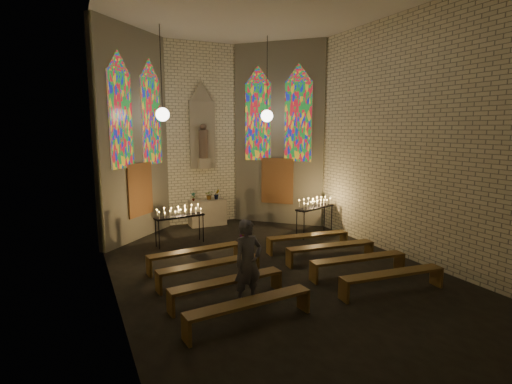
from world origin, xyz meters
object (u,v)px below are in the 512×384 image
Objects in this scene: votive_stand_left at (180,214)px; votive_stand_right at (315,205)px; aisle_flower_pot at (242,239)px; visitor at (248,263)px; altar at (208,213)px.

votive_stand_right is (4.63, -0.86, 0.06)m from votive_stand_left.
votive_stand_left reaches higher than aisle_flower_pot.
aisle_flower_pot is at bearing 161.74° from votive_stand_right.
visitor is (-4.44, -4.18, -0.15)m from votive_stand_right.
votive_stand_right reaches higher than altar.
aisle_flower_pot is 2.96m from votive_stand_right.
visitor is at bearing -156.42° from votive_stand_right.
votive_stand_left is at bearing 152.87° from aisle_flower_pot.
aisle_flower_pot is 0.23× the size of votive_stand_left.
altar is at bearing 115.59° from votive_stand_right.
visitor is at bearing -101.39° from altar.
altar is 3.06m from aisle_flower_pot.
altar is 4.27m from votive_stand_right.
altar is at bearing 44.24° from votive_stand_left.
altar is at bearing 67.28° from visitor.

